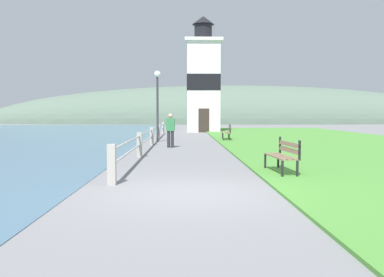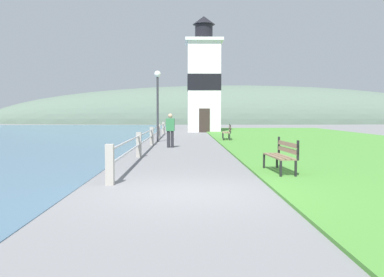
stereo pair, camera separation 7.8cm
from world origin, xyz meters
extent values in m
plane|color=slate|center=(0.00, 0.00, 0.00)|extent=(160.00, 160.00, 0.00)
cube|color=#4C8E38|center=(7.79, 14.67, 0.03)|extent=(12.00, 44.01, 0.06)
cube|color=#A8A399|center=(-1.69, 1.00, 0.46)|extent=(0.18, 0.18, 0.91)
cube|color=#A8A399|center=(-1.69, 6.99, 0.46)|extent=(0.18, 0.18, 0.91)
cube|color=#A8A399|center=(-1.69, 12.97, 0.46)|extent=(0.18, 0.18, 0.91)
cube|color=#A8A399|center=(-1.69, 18.96, 0.46)|extent=(0.18, 0.18, 0.91)
cube|color=#A8A399|center=(-1.69, 24.94, 0.46)|extent=(0.18, 0.18, 0.91)
cylinder|color=#B2B2B7|center=(-1.69, 12.97, 0.77)|extent=(0.06, 23.94, 0.06)
cylinder|color=#B2B2B7|center=(-1.69, 12.97, 0.46)|extent=(0.06, 23.94, 0.06)
cube|color=#846B51|center=(2.29, 2.58, 0.47)|extent=(0.22, 1.69, 0.04)
cube|color=#846B51|center=(2.43, 2.59, 0.47)|extent=(0.22, 1.69, 0.04)
cube|color=#846B51|center=(2.58, 2.60, 0.47)|extent=(0.22, 1.69, 0.04)
cube|color=#846B51|center=(2.67, 2.60, 0.79)|extent=(0.16, 1.69, 0.11)
cube|color=#846B51|center=(2.67, 2.60, 0.63)|extent=(0.16, 1.69, 0.11)
cube|color=black|center=(2.30, 1.76, 0.23)|extent=(0.05, 0.05, 0.45)
cube|color=black|center=(2.20, 3.39, 0.23)|extent=(0.05, 0.05, 0.45)
cube|color=black|center=(2.67, 1.78, 0.23)|extent=(0.05, 0.05, 0.45)
cube|color=black|center=(2.57, 3.42, 0.23)|extent=(0.05, 0.05, 0.45)
cube|color=black|center=(2.72, 1.79, 0.70)|extent=(0.05, 0.05, 0.49)
cube|color=black|center=(2.61, 3.42, 0.70)|extent=(0.05, 0.05, 0.49)
cube|color=#846B51|center=(2.26, 16.65, 0.47)|extent=(0.25, 1.93, 0.04)
cube|color=#846B51|center=(2.41, 16.64, 0.47)|extent=(0.25, 1.93, 0.04)
cube|color=#846B51|center=(2.55, 16.63, 0.47)|extent=(0.25, 1.93, 0.04)
cube|color=#846B51|center=(2.64, 16.63, 0.79)|extent=(0.19, 1.93, 0.11)
cube|color=#846B51|center=(2.64, 16.63, 0.63)|extent=(0.19, 1.93, 0.11)
cube|color=black|center=(2.16, 15.72, 0.23)|extent=(0.05, 0.05, 0.45)
cube|color=black|center=(2.29, 17.59, 0.23)|extent=(0.05, 0.05, 0.45)
cube|color=black|center=(2.53, 15.69, 0.23)|extent=(0.05, 0.05, 0.45)
cube|color=black|center=(2.66, 17.57, 0.23)|extent=(0.05, 0.05, 0.45)
cube|color=black|center=(2.58, 15.69, 0.70)|extent=(0.05, 0.05, 0.49)
cube|color=black|center=(2.71, 17.56, 0.70)|extent=(0.05, 0.05, 0.49)
cube|color=white|center=(1.61, 28.56, 3.82)|extent=(2.77, 2.77, 7.63)
cube|color=black|center=(1.61, 28.56, 4.20)|extent=(2.81, 2.81, 1.37)
cube|color=white|center=(1.61, 28.56, 7.76)|extent=(3.18, 3.18, 0.25)
cylinder|color=black|center=(1.61, 28.56, 8.53)|extent=(1.52, 1.52, 1.30)
cone|color=black|center=(1.61, 28.56, 9.54)|extent=(1.90, 1.90, 0.71)
cube|color=#332823|center=(1.61, 27.15, 1.00)|extent=(0.90, 0.06, 2.00)
cylinder|color=#28282D|center=(-0.79, 11.39, 0.39)|extent=(0.15, 0.15, 0.77)
cylinder|color=#28282D|center=(-0.61, 11.37, 0.39)|extent=(0.15, 0.15, 0.77)
cube|color=#337A47|center=(-0.70, 11.38, 1.07)|extent=(0.40, 0.24, 0.58)
sphere|color=tan|center=(-0.70, 11.38, 1.48)|extent=(0.21, 0.21, 0.21)
cylinder|color=#333338|center=(-1.54, 15.50, 1.80)|extent=(0.12, 0.12, 3.60)
sphere|color=white|center=(-1.54, 15.50, 3.78)|extent=(0.36, 0.36, 0.36)
ellipsoid|color=#566B5B|center=(8.00, 59.34, 0.00)|extent=(80.00, 16.00, 12.00)
camera|label=1|loc=(-0.10, -8.47, 1.59)|focal=40.00mm
camera|label=2|loc=(-0.02, -8.47, 1.59)|focal=40.00mm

